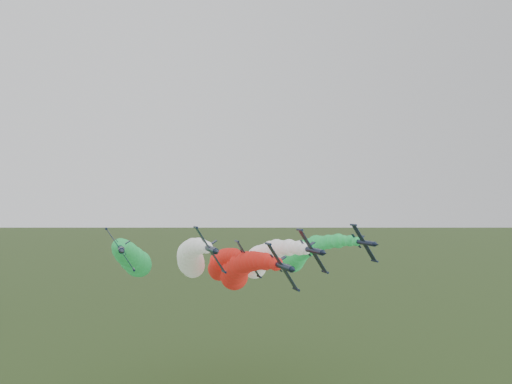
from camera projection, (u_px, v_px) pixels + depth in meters
jet_lead at (238, 270)px, 117.30m from camera, size 13.29×65.56×17.18m
jet_inner_left at (191, 258)px, 118.98m from camera, size 12.79×65.06×16.68m
jet_inner_right at (260, 260)px, 123.93m from camera, size 13.01×65.28×16.90m
jet_outer_left at (132, 258)px, 125.60m from camera, size 12.96×65.23×16.85m
jet_outer_right at (301, 254)px, 139.19m from camera, size 13.38×65.65×17.27m
jet_trail at (221, 264)px, 139.32m from camera, size 12.94×65.21×16.83m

